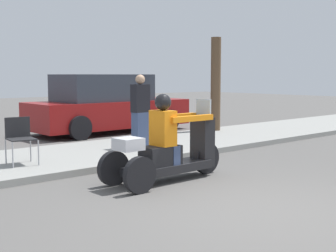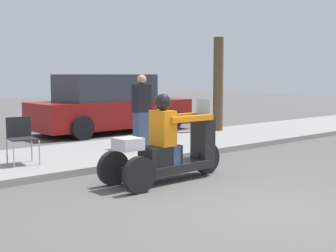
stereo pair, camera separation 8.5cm
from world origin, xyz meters
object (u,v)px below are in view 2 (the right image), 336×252
(spectator_end_of_line, at_px, (142,112))
(tree_trunk, at_px, (218,84))
(parked_car_lot_center, at_px, (110,106))
(folding_chair_set_back, at_px, (21,135))
(motorcycle_trike, at_px, (169,150))

(spectator_end_of_line, relative_size, tree_trunk, 0.60)
(parked_car_lot_center, distance_m, tree_trunk, 3.22)
(spectator_end_of_line, distance_m, folding_chair_set_back, 2.79)
(spectator_end_of_line, distance_m, tree_trunk, 3.74)
(spectator_end_of_line, relative_size, folding_chair_set_back, 1.92)
(tree_trunk, bearing_deg, motorcycle_trike, -144.17)
(spectator_end_of_line, bearing_deg, tree_trunk, 16.97)
(motorcycle_trike, distance_m, tree_trunk, 6.13)
(spectator_end_of_line, xyz_separation_m, tree_trunk, (3.54, 1.08, 0.55))
(tree_trunk, bearing_deg, parked_car_lot_center, 130.36)
(folding_chair_set_back, xyz_separation_m, parked_car_lot_center, (4.28, 3.59, 0.17))
(spectator_end_of_line, height_order, parked_car_lot_center, parked_car_lot_center)
(folding_chair_set_back, distance_m, parked_car_lot_center, 5.59)
(motorcycle_trike, height_order, parked_car_lot_center, parked_car_lot_center)
(spectator_end_of_line, relative_size, parked_car_lot_center, 0.33)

